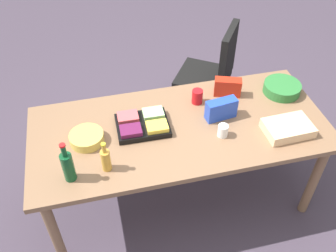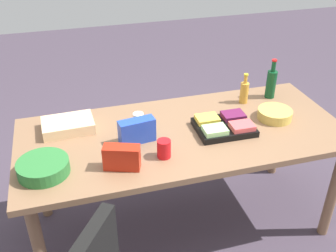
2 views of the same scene
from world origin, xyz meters
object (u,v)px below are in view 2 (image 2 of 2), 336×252
at_px(conference_table, 183,143).
at_px(fruit_platter, 224,126).
at_px(paper_cup, 138,120).
at_px(chip_bowl, 275,114).
at_px(dressing_bottle, 244,92).
at_px(red_solo_cup, 164,149).
at_px(chip_bag_blue, 137,131).
at_px(salad_bowl, 43,167).
at_px(sheet_cake, 68,125).
at_px(wine_bottle, 271,83).
at_px(chip_bag_red, 122,157).

height_order(conference_table, fruit_platter, fruit_platter).
relative_size(conference_table, paper_cup, 23.14).
height_order(paper_cup, chip_bowl, paper_cup).
bearing_deg(dressing_bottle, red_solo_cup, -146.25).
xyz_separation_m(fruit_platter, chip_bag_blue, (-0.56, 0.02, 0.04)).
xyz_separation_m(conference_table, salad_bowl, (-0.86, -0.19, 0.12)).
relative_size(salad_bowl, sheet_cake, 0.88).
relative_size(red_solo_cup, sheet_cake, 0.34).
relative_size(dressing_bottle, sheet_cake, 0.70).
height_order(dressing_bottle, chip_bowl, dressing_bottle).
xyz_separation_m(paper_cup, chip_bowl, (0.90, -0.16, -0.01)).
height_order(wine_bottle, chip_bag_red, wine_bottle).
xyz_separation_m(wine_bottle, salad_bowl, (-1.62, -0.48, -0.08)).
bearing_deg(chip_bowl, red_solo_cup, -165.22).
distance_m(salad_bowl, dressing_bottle, 1.47).
height_order(wine_bottle, fruit_platter, wine_bottle).
bearing_deg(chip_bag_red, salad_bowl, 170.43).
bearing_deg(fruit_platter, sheet_cake, 163.98).
bearing_deg(fruit_platter, wine_bottle, 33.72).
relative_size(conference_table, dressing_bottle, 9.33).
bearing_deg(sheet_cake, chip_bag_red, -61.86).
xyz_separation_m(paper_cup, red_solo_cup, (0.07, -0.38, 0.01)).
distance_m(red_solo_cup, chip_bowl, 0.86).
distance_m(chip_bag_blue, chip_bowl, 0.95).
xyz_separation_m(paper_cup, wine_bottle, (1.02, 0.13, 0.07)).
relative_size(paper_cup, sheet_cake, 0.28).
bearing_deg(paper_cup, dressing_bottle, 7.83).
xyz_separation_m(red_solo_cup, salad_bowl, (-0.67, 0.03, -0.02)).
distance_m(chip_bag_red, sheet_cake, 0.55).
bearing_deg(dressing_bottle, conference_table, -154.20).
distance_m(chip_bag_red, chip_bag_blue, 0.27).
bearing_deg(red_solo_cup, conference_table, 49.94).
bearing_deg(sheet_cake, chip_bag_blue, -32.32).
relative_size(chip_bag_red, chip_bag_blue, 0.91).
height_order(chip_bag_red, sheet_cake, chip_bag_red).
relative_size(wine_bottle, chip_bag_blue, 1.34).
bearing_deg(chip_bag_red, conference_table, 30.99).
height_order(conference_table, chip_bag_red, chip_bag_red).
height_order(salad_bowl, dressing_bottle, dressing_bottle).
bearing_deg(fruit_platter, chip_bag_red, -163.07).
bearing_deg(conference_table, sheet_cake, 162.45).
height_order(red_solo_cup, salad_bowl, red_solo_cup).
height_order(fruit_platter, chip_bowl, fruit_platter).
xyz_separation_m(salad_bowl, dressing_bottle, (1.40, 0.46, 0.05)).
bearing_deg(wine_bottle, salad_bowl, -163.52).
xyz_separation_m(wine_bottle, sheet_cake, (-1.47, -0.06, -0.08)).
bearing_deg(conference_table, chip_bag_blue, -174.62).
bearing_deg(sheet_cake, chip_bowl, -9.72).
xyz_separation_m(wine_bottle, chip_bag_blue, (-1.07, -0.32, -0.04)).
bearing_deg(paper_cup, fruit_platter, -21.70).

